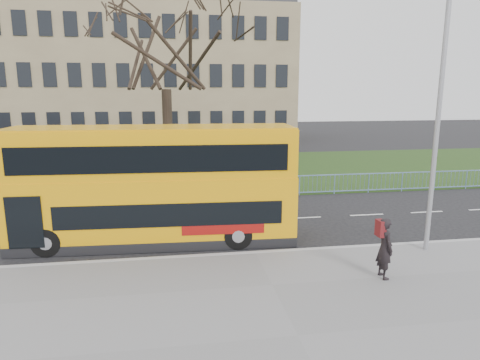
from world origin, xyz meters
name	(u,v)px	position (x,y,z in m)	size (l,w,h in m)	color
ground	(248,240)	(0.00, 0.00, 0.00)	(120.00, 120.00, 0.00)	black
pavement	(298,338)	(0.00, -6.75, 0.06)	(80.00, 10.50, 0.12)	slate
kerb	(255,253)	(0.00, -1.55, 0.07)	(80.00, 0.20, 0.14)	#9C9C9F
grass_verge	(213,171)	(0.00, 14.30, 0.04)	(80.00, 15.40, 0.08)	#1E3B15
guard_railing	(226,188)	(0.00, 6.60, 0.55)	(40.00, 0.12, 1.10)	#7192C9
bare_tree	(166,70)	(-3.00, 10.00, 6.75)	(9.33, 9.33, 13.33)	black
civic_building	(151,77)	(-5.00, 35.00, 7.00)	(30.00, 15.00, 14.00)	#837053
yellow_bus	(155,182)	(-3.42, 0.39, 2.30)	(10.32, 2.90, 4.28)	#E99E09
pedestrian	(385,248)	(3.40, -4.13, 1.04)	(0.67, 0.44, 1.84)	black
street_lamp	(435,116)	(5.89, -2.22, 4.78)	(1.80, 0.24, 8.49)	#989AA1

